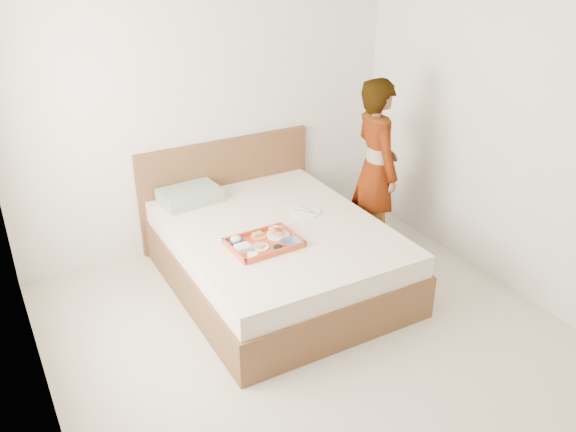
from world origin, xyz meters
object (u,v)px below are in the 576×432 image
at_px(dinner_plate, 306,212).
at_px(tray, 264,243).
at_px(person, 376,169).
at_px(bed, 277,255).

bearing_deg(dinner_plate, tray, -149.44).
relative_size(dinner_plate, person, 0.15).
xyz_separation_m(dinner_plate, person, (0.68, -0.02, 0.25)).
relative_size(bed, tray, 3.88).
height_order(tray, person, person).
bearing_deg(dinner_plate, person, -2.00).
bearing_deg(person, bed, 104.84).
relative_size(tray, person, 0.33).
bearing_deg(bed, tray, -134.67).
relative_size(bed, dinner_plate, 8.18).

